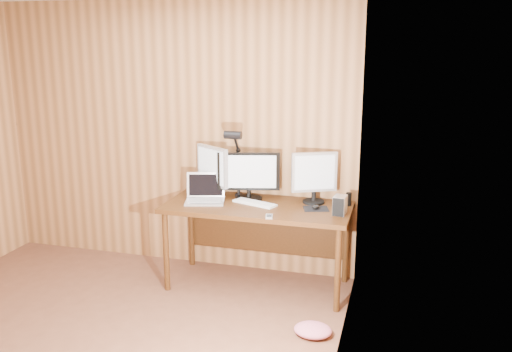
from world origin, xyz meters
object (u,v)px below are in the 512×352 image
at_px(desk_lamp, 236,154).
at_px(laptop, 205,194).
at_px(desk, 260,216).
at_px(keyboard, 255,203).
at_px(monitor_right, 314,176).
at_px(speaker, 349,199).
at_px(phone, 269,216).
at_px(hard_drive, 340,205).
at_px(monitor_center, 249,175).
at_px(monitor_left, 212,170).
at_px(mouse, 316,207).

bearing_deg(desk_lamp, laptop, -162.18).
distance_m(desk, keyboard, 0.14).
xyz_separation_m(desk, laptop, (-0.48, -0.07, 0.18)).
bearing_deg(keyboard, monitor_right, 39.26).
bearing_deg(desk, speaker, 9.12).
bearing_deg(phone, hard_drive, 10.36).
bearing_deg(speaker, desk, -170.88).
relative_size(monitor_center, phone, 4.65).
distance_m(monitor_right, keyboard, 0.57).
distance_m(monitor_center, monitor_right, 0.58).
distance_m(monitor_right, desk_lamp, 0.72).
xyz_separation_m(monitor_center, speaker, (0.88, 0.05, -0.17)).
height_order(monitor_right, laptop, monitor_right).
bearing_deg(desk_lamp, keyboard, -47.81).
xyz_separation_m(monitor_left, desk_lamp, (0.22, -0.00, 0.16)).
distance_m(monitor_right, speaker, 0.35).
xyz_separation_m(desk, monitor_left, (-0.47, 0.09, 0.37)).
bearing_deg(keyboard, laptop, -156.76).
bearing_deg(monitor_center, keyboard, -67.15).
relative_size(keyboard, desk_lamp, 0.63).
bearing_deg(monitor_left, hard_drive, 22.36).
height_order(desk, keyboard, keyboard).
relative_size(laptop, mouse, 3.79).
xyz_separation_m(hard_drive, speaker, (0.04, 0.26, -0.02)).
bearing_deg(speaker, laptop, -171.07).
bearing_deg(desk, laptop, -171.37).
distance_m(mouse, phone, 0.46).
xyz_separation_m(mouse, speaker, (0.25, 0.17, 0.04)).
xyz_separation_m(hard_drive, phone, (-0.53, -0.23, -0.07)).
relative_size(mouse, speaker, 0.90).
bearing_deg(monitor_center, monitor_right, -8.86).
height_order(monitor_left, desk_lamp, desk_lamp).
bearing_deg(laptop, monitor_center, 6.55).
relative_size(keyboard, mouse, 4.00).
bearing_deg(phone, laptop, 142.67).
height_order(desk, desk_lamp, desk_lamp).
xyz_separation_m(desk, keyboard, (-0.03, -0.05, 0.13)).
bearing_deg(monitor_center, laptop, -172.30).
bearing_deg(phone, monitor_left, 131.59).
bearing_deg(desk_lamp, desk, -35.13).
xyz_separation_m(monitor_center, monitor_right, (0.57, 0.05, 0.02)).
bearing_deg(monitor_left, desk_lamp, 32.24).
xyz_separation_m(monitor_center, phone, (0.30, -0.44, -0.22)).
distance_m(monitor_left, phone, 0.83).
distance_m(laptop, desk_lamp, 0.45).
bearing_deg(monitor_left, mouse, 25.16).
distance_m(desk, speaker, 0.79).
bearing_deg(phone, keyboard, 110.03).
height_order(monitor_center, speaker, monitor_center).
bearing_deg(hard_drive, monitor_center, 171.30).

